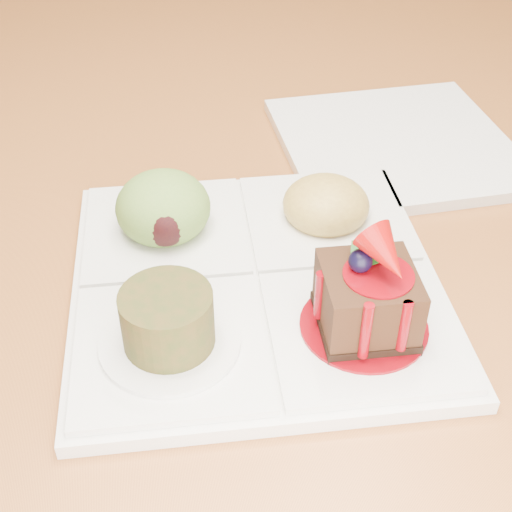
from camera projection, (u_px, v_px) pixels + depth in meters
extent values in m
plane|color=#543218|center=(243.00, 413.00, 1.42)|extent=(6.00, 6.00, 0.00)
cube|color=#A3612A|center=(236.00, 67.00, 0.95)|extent=(1.00, 1.80, 0.04)
cylinder|color=#A3612A|center=(14.00, 81.00, 1.77)|extent=(0.06, 0.06, 0.71)
cylinder|color=#A3612A|center=(355.00, 56.00, 1.89)|extent=(0.06, 0.06, 0.71)
cube|color=silver|center=(256.00, 284.00, 0.57)|extent=(0.30, 0.30, 0.01)
cube|color=silver|center=(363.00, 330.00, 0.52)|extent=(0.14, 0.14, 0.01)
cube|color=silver|center=(171.00, 347.00, 0.51)|extent=(0.14, 0.14, 0.01)
cube|color=silver|center=(165.00, 229.00, 0.62)|extent=(0.14, 0.14, 0.01)
cube|color=silver|center=(325.00, 218.00, 0.63)|extent=(0.14, 0.14, 0.01)
cylinder|color=maroon|center=(364.00, 326.00, 0.52)|extent=(0.09, 0.09, 0.00)
cube|color=black|center=(364.00, 322.00, 0.52)|extent=(0.07, 0.07, 0.01)
cube|color=#331E0E|center=(368.00, 296.00, 0.50)|extent=(0.07, 0.07, 0.04)
cylinder|color=maroon|center=(371.00, 272.00, 0.49)|extent=(0.05, 0.05, 0.00)
sphere|color=black|center=(360.00, 261.00, 0.48)|extent=(0.02, 0.02, 0.02)
cone|color=#990B09|center=(387.00, 255.00, 0.47)|extent=(0.04, 0.05, 0.04)
cube|color=#174E13|center=(371.00, 253.00, 0.49)|extent=(0.02, 0.02, 0.01)
cube|color=#174E13|center=(359.00, 252.00, 0.49)|extent=(0.02, 0.02, 0.01)
cylinder|color=maroon|center=(366.00, 331.00, 0.47)|extent=(0.01, 0.01, 0.05)
cylinder|color=maroon|center=(404.00, 326.00, 0.48)|extent=(0.01, 0.01, 0.04)
cylinder|color=maroon|center=(320.00, 295.00, 0.50)|extent=(0.01, 0.01, 0.04)
cylinder|color=silver|center=(170.00, 342.00, 0.50)|extent=(0.10, 0.10, 0.00)
cylinder|color=#4D3516|center=(167.00, 319.00, 0.49)|extent=(0.06, 0.06, 0.04)
cylinder|color=#47200F|center=(166.00, 302.00, 0.48)|extent=(0.05, 0.05, 0.00)
ellipsoid|color=olive|center=(163.00, 208.00, 0.60)|extent=(0.08, 0.08, 0.06)
ellipsoid|color=black|center=(166.00, 226.00, 0.58)|extent=(0.04, 0.03, 0.04)
ellipsoid|color=gold|center=(326.00, 205.00, 0.62)|extent=(0.08, 0.08, 0.05)
cube|color=#C54E0E|center=(343.00, 193.00, 0.62)|extent=(0.02, 0.02, 0.02)
cube|color=#3A7519|center=(326.00, 192.00, 0.63)|extent=(0.02, 0.02, 0.02)
cube|color=#C54E0E|center=(312.00, 198.00, 0.62)|extent=(0.02, 0.02, 0.01)
cube|color=#3A7519|center=(312.00, 206.00, 0.61)|extent=(0.02, 0.02, 0.02)
cube|color=#C54E0E|center=(327.00, 212.00, 0.60)|extent=(0.02, 0.02, 0.02)
cube|color=#3A7519|center=(346.00, 208.00, 0.61)|extent=(0.02, 0.02, 0.02)
cube|color=silver|center=(396.00, 145.00, 0.74)|extent=(0.24, 0.24, 0.01)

